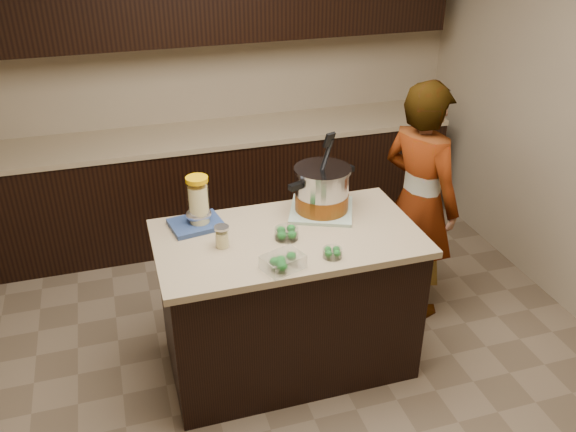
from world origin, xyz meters
The scene contains 13 objects.
ground_plane centered at (0.00, 0.00, 0.00)m, with size 4.00×4.00×0.00m, color brown.
room_shell centered at (0.00, 0.00, 1.71)m, with size 4.04×4.04×2.72m.
back_cabinets centered at (0.00, 1.74, 0.94)m, with size 3.60×0.63×2.33m.
island centered at (0.00, 0.00, 0.45)m, with size 1.46×0.81×0.90m.
dish_towel centered at (0.27, 0.21, 0.91)m, with size 0.36×0.36×0.02m, color #598562.
stock_pot centered at (0.27, 0.21, 1.03)m, with size 0.45×0.42×0.47m.
lemonade_pitcher centered at (-0.44, 0.24, 1.04)m, with size 0.14×0.14×0.30m.
mason_jar centered at (-0.37, -0.01, 0.96)m, with size 0.09×0.09×0.13m.
broccoli_tub_left centered at (-0.02, -0.03, 0.93)m, with size 0.16×0.16×0.06m.
broccoli_tub_right centered at (0.15, -0.28, 0.92)m, with size 0.12×0.12×0.05m.
broccoli_tub_rect centered at (-0.12, -0.31, 0.93)m, with size 0.24×0.20×0.07m.
blue_tray centered at (-0.46, 0.25, 0.94)m, with size 0.32×0.27×0.11m.
person centered at (0.98, 0.32, 0.80)m, with size 0.59×0.38×1.60m, color gray.
Camera 1 is at (-0.84, -2.77, 2.59)m, focal length 38.00 mm.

